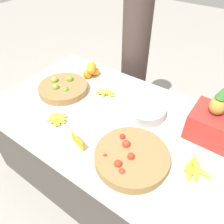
% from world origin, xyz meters
% --- Properties ---
extents(ground_plane, '(12.00, 12.00, 0.00)m').
position_xyz_m(ground_plane, '(0.00, 0.00, 0.00)').
color(ground_plane, '#A39E93').
extents(market_table, '(1.90, 1.14, 0.73)m').
position_xyz_m(market_table, '(0.00, 0.00, 0.37)').
color(market_table, '#4C4742').
rests_on(market_table, ground_plane).
extents(lime_bowl, '(0.42, 0.42, 0.10)m').
position_xyz_m(lime_bowl, '(-0.53, 0.03, 0.76)').
color(lime_bowl, olive).
rests_on(lime_bowl, market_table).
extents(tomato_basket, '(0.46, 0.46, 0.10)m').
position_xyz_m(tomato_basket, '(0.32, -0.25, 0.76)').
color(tomato_basket, olive).
rests_on(tomato_basket, market_table).
extents(orange_pile, '(0.11, 0.16, 0.14)m').
position_xyz_m(orange_pile, '(-0.48, 0.36, 0.79)').
color(orange_pile, orange).
rests_on(orange_pile, market_table).
extents(metal_bowl, '(0.29, 0.29, 0.08)m').
position_xyz_m(metal_bowl, '(0.19, 0.17, 0.77)').
color(metal_bowl, '#B7B7BF').
rests_on(metal_bowl, market_table).
extents(price_sign, '(0.13, 0.04, 0.08)m').
position_xyz_m(price_sign, '(-0.02, -0.35, 0.77)').
color(price_sign, orange).
rests_on(price_sign, market_table).
extents(produce_crate, '(0.38, 0.27, 0.40)m').
position_xyz_m(produce_crate, '(0.69, 0.24, 0.86)').
color(produce_crate, '#B22D28').
rests_on(produce_crate, market_table).
extents(banana_bunch_front_right, '(0.17, 0.12, 0.05)m').
position_xyz_m(banana_bunch_front_right, '(-0.21, 0.20, 0.75)').
color(banana_bunch_front_right, yellow).
rests_on(banana_bunch_front_right, market_table).
extents(banana_bunch_front_center, '(0.16, 0.19, 0.06)m').
position_xyz_m(banana_bunch_front_center, '(0.67, -0.11, 0.76)').
color(banana_bunch_front_center, yellow).
rests_on(banana_bunch_front_center, market_table).
extents(banana_bunch_front_left, '(0.15, 0.16, 0.06)m').
position_xyz_m(banana_bunch_front_left, '(-0.30, -0.27, 0.75)').
color(banana_bunch_front_left, yellow).
rests_on(banana_bunch_front_left, market_table).
extents(vendor_person, '(0.28, 0.28, 1.54)m').
position_xyz_m(vendor_person, '(-0.33, 0.87, 0.72)').
color(vendor_person, '#473833').
rests_on(vendor_person, ground_plane).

